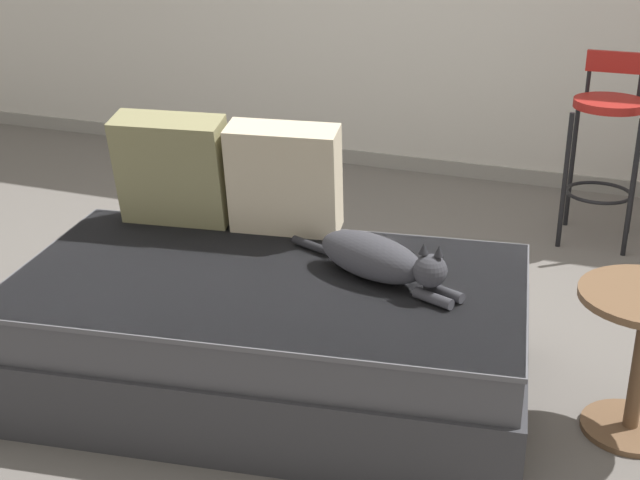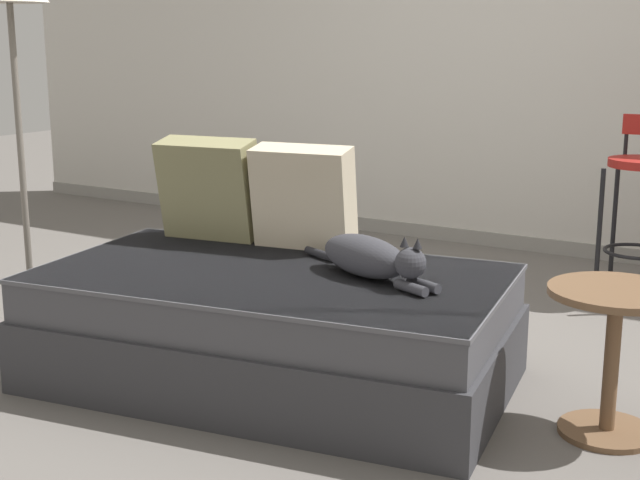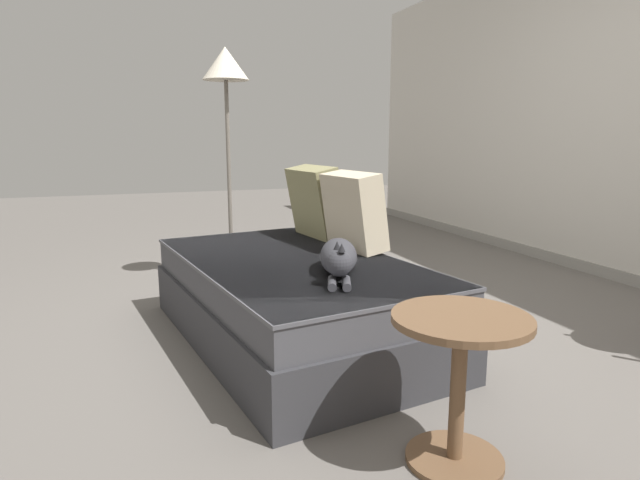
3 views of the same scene
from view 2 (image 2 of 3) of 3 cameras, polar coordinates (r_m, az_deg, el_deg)
name	(u,v)px [view 2 (image 2 of 3)]	position (r m, az deg, el deg)	size (l,w,h in m)	color
ground_plane	(326,350)	(3.80, 0.39, -7.07)	(16.00, 16.00, 0.00)	#66605B
wall_back_panel	(516,36)	(5.63, 12.46, 12.63)	(8.00, 0.10, 2.60)	silver
wall_baseboard_trim	(504,241)	(5.71, 11.67, -0.04)	(8.00, 0.02, 0.09)	gray
couch	(273,326)	(3.41, -3.04, -5.52)	(1.89, 1.25, 0.44)	#353539
throw_pillow_corner	(210,189)	(3.86, -7.09, 3.28)	(0.45, 0.29, 0.44)	#847F56
throw_pillow_middle	(303,197)	(3.67, -1.07, 2.78)	(0.44, 0.27, 0.43)	beige
cat	(370,257)	(3.25, 3.24, -1.12)	(0.70, 0.35, 0.19)	#333338
side_table	(613,340)	(3.07, 18.25, -6.12)	(0.44, 0.44, 0.50)	brown
floor_lamp	(10,12)	(4.00, -19.21, 13.60)	(0.32, 0.32, 1.65)	slate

